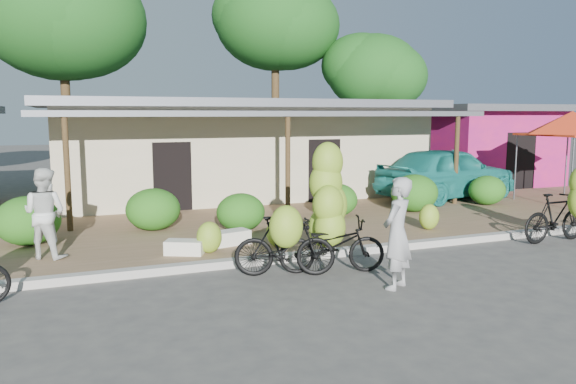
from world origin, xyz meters
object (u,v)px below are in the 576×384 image
(bike_center, at_px, (330,221))
(bystander, at_px, (45,213))
(teal_van, at_px, (447,173))
(tree_near_right, at_px, (369,70))
(tree_far_center, at_px, (56,13))
(tree_center_right, at_px, (270,20))
(red_canopy, at_px, (572,123))
(bike_right, at_px, (564,211))
(sack_near, at_px, (230,238))
(vendor, at_px, (397,233))
(sack_far, at_px, (185,247))
(bike_left, at_px, (285,243))

(bike_center, bearing_deg, bystander, 81.03)
(bystander, distance_m, teal_van, 12.50)
(tree_near_right, height_order, bystander, tree_near_right)
(tree_far_center, distance_m, bike_center, 16.66)
(tree_center_right, bearing_deg, red_canopy, -63.43)
(bike_center, height_order, bystander, bike_center)
(tree_near_right, distance_m, bike_center, 16.31)
(tree_near_right, relative_size, bystander, 3.70)
(tree_near_right, height_order, bike_right, tree_near_right)
(bike_right, bearing_deg, tree_near_right, -13.55)
(tree_near_right, xyz_separation_m, red_canopy, (1.79, -9.58, -2.25))
(red_canopy, bearing_deg, tree_center_right, 116.57)
(tree_near_right, relative_size, sack_near, 7.65)
(red_canopy, relative_size, vendor, 1.87)
(sack_far, distance_m, teal_van, 10.37)
(sack_far, bearing_deg, tree_near_right, 47.43)
(red_canopy, bearing_deg, sack_near, -171.49)
(tree_far_center, xyz_separation_m, bike_right, (10.35, -14.97, -6.01))
(teal_van, bearing_deg, vendor, 126.46)
(tree_center_right, xyz_separation_m, sack_far, (-6.81, -13.77, -6.84))
(bike_left, relative_size, teal_van, 0.37)
(bike_left, distance_m, bike_right, 6.75)
(tree_center_right, distance_m, bike_center, 17.18)
(red_canopy, xyz_separation_m, sack_far, (-12.60, -2.19, -2.35))
(bike_right, relative_size, sack_near, 2.23)
(bike_left, height_order, sack_near, bike_left)
(red_canopy, distance_m, sack_far, 13.01)
(vendor, bearing_deg, bike_right, 160.29)
(tree_center_right, bearing_deg, tree_near_right, -26.57)
(tree_far_center, bearing_deg, bike_left, -76.61)
(tree_far_center, distance_m, tree_near_right, 13.22)
(bike_left, bearing_deg, tree_far_center, 32.84)
(bike_right, distance_m, sack_near, 7.44)
(tree_near_right, bearing_deg, teal_van, -100.01)
(bike_center, bearing_deg, tree_far_center, 33.47)
(sack_far, height_order, bystander, bystander)
(tree_center_right, xyz_separation_m, tree_near_right, (4.00, -2.00, -2.24))
(bike_center, bearing_deg, sack_near, 48.89)
(sack_far, height_order, vendor, vendor)
(tree_center_right, height_order, red_canopy, tree_center_right)
(tree_far_center, relative_size, tree_near_right, 1.41)
(teal_van, bearing_deg, red_canopy, -133.65)
(bike_right, bearing_deg, bike_left, 89.07)
(red_canopy, relative_size, teal_van, 0.69)
(bike_center, xyz_separation_m, bystander, (-4.94, 2.34, 0.09))
(red_canopy, xyz_separation_m, bystander, (-15.15, -1.49, -1.61))
(red_canopy, bearing_deg, teal_van, 147.90)
(tree_center_right, relative_size, tree_near_right, 1.41)
(tree_center_right, xyz_separation_m, sack_near, (-5.75, -13.31, -6.83))
(vendor, xyz_separation_m, teal_van, (6.54, 7.27, 0.05))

